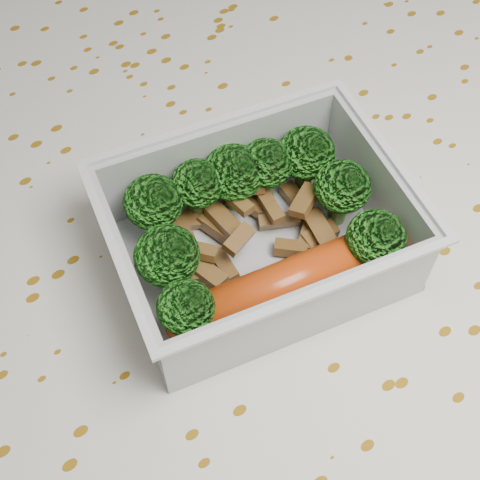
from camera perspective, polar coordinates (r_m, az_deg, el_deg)
dining_table at (r=0.55m, az=1.36°, el=-6.81°), size 1.40×0.90×0.75m
tablecloth at (r=0.51m, az=1.48°, el=-4.23°), size 1.46×0.96×0.19m
lunch_container at (r=0.46m, az=1.54°, el=0.08°), size 0.23×0.19×0.07m
broccoli_florets at (r=0.46m, az=0.72°, el=3.08°), size 0.18×0.15×0.06m
meat_pile at (r=0.47m, az=0.80°, el=0.54°), size 0.12×0.09×0.03m
sausage at (r=0.44m, az=4.21°, el=-3.66°), size 0.17×0.06×0.03m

